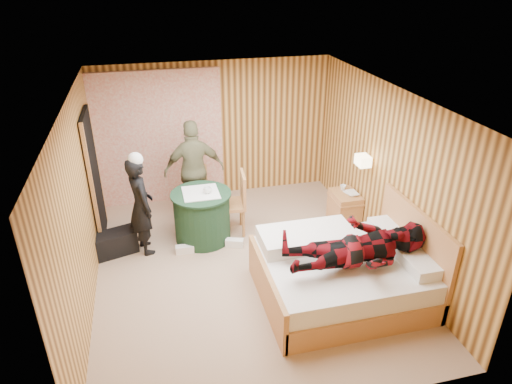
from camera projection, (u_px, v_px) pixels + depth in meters
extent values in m
cube|color=tan|center=(246.00, 266.00, 6.65)|extent=(4.20, 5.00, 0.01)
cube|color=silver|center=(244.00, 98.00, 5.53)|extent=(4.20, 5.00, 0.01)
cube|color=#E6AF58|center=(215.00, 131.00, 8.26)|extent=(4.20, 0.02, 2.50)
cube|color=#E6AF58|center=(80.00, 208.00, 5.64)|extent=(0.02, 5.00, 2.50)
cube|color=#E6AF58|center=(388.00, 174.00, 6.54)|extent=(0.02, 5.00, 2.50)
cube|color=silver|center=(160.00, 139.00, 8.01)|extent=(2.20, 0.08, 2.40)
cube|color=black|center=(94.00, 178.00, 6.97)|extent=(0.06, 0.90, 2.05)
cylinder|color=gold|center=(368.00, 160.00, 6.89)|extent=(0.18, 0.04, 0.04)
cube|color=beige|center=(363.00, 161.00, 6.87)|extent=(0.18, 0.24, 0.16)
cube|color=tan|center=(343.00, 285.00, 6.01)|extent=(2.10, 1.68, 0.32)
cube|color=white|center=(345.00, 267.00, 5.88)|extent=(2.04, 1.62, 0.26)
cube|color=tan|center=(266.00, 289.00, 5.73)|extent=(0.06, 1.68, 0.59)
cube|color=tan|center=(413.00, 249.00, 6.03)|extent=(0.06, 1.68, 1.16)
cube|color=white|center=(421.00, 263.00, 5.62)|extent=(0.40, 0.58, 0.15)
cube|color=white|center=(389.00, 230.00, 6.31)|extent=(0.40, 0.58, 0.15)
cube|color=white|center=(307.00, 237.00, 6.11)|extent=(1.26, 0.63, 0.19)
cube|color=tan|center=(344.00, 208.00, 7.65)|extent=(0.41, 0.56, 0.56)
cube|color=tan|center=(345.00, 199.00, 7.57)|extent=(0.43, 0.58, 0.03)
cylinder|color=#1C3E27|center=(202.00, 217.00, 7.16)|extent=(0.87, 0.87, 0.79)
cylinder|color=#1C3E27|center=(201.00, 194.00, 6.98)|extent=(0.93, 0.93, 0.03)
cube|color=white|center=(201.00, 193.00, 6.97)|extent=(0.72, 0.72, 0.01)
cube|color=tan|center=(197.00, 196.00, 7.70)|extent=(0.43, 0.43, 0.05)
cube|color=tan|center=(195.00, 178.00, 7.76)|extent=(0.42, 0.05, 0.46)
cylinder|color=tan|center=(188.00, 214.00, 7.63)|extent=(0.04, 0.04, 0.43)
cylinder|color=tan|center=(206.00, 202.00, 7.99)|extent=(0.04, 0.04, 0.43)
cube|color=tan|center=(230.00, 205.00, 7.30)|extent=(0.51, 0.51, 0.06)
cube|color=tan|center=(243.00, 188.00, 7.21)|extent=(0.09, 0.47, 0.51)
cylinder|color=tan|center=(218.00, 214.00, 7.56)|extent=(0.04, 0.04, 0.48)
cylinder|color=tan|center=(244.00, 224.00, 7.28)|extent=(0.04, 0.04, 0.48)
cube|color=black|center=(115.00, 243.00, 6.90)|extent=(0.69, 0.50, 0.35)
cube|color=white|center=(185.00, 249.00, 6.95)|extent=(0.28, 0.13, 0.12)
cube|color=white|center=(234.00, 243.00, 7.11)|extent=(0.30, 0.20, 0.12)
imported|color=black|center=(141.00, 206.00, 6.72)|extent=(0.51, 0.64, 1.53)
imported|color=olive|center=(194.00, 170.00, 7.63)|extent=(1.02, 0.46, 1.72)
imported|color=maroon|center=(360.00, 238.00, 5.47)|extent=(0.86, 0.67, 1.77)
imported|color=white|center=(347.00, 194.00, 7.48)|extent=(0.22, 0.26, 0.02)
imported|color=white|center=(347.00, 193.00, 7.47)|extent=(0.17, 0.23, 0.02)
imported|color=white|center=(343.00, 188.00, 7.62)|extent=(0.11, 0.11, 0.09)
imported|color=white|center=(208.00, 190.00, 6.92)|extent=(0.16, 0.16, 0.10)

